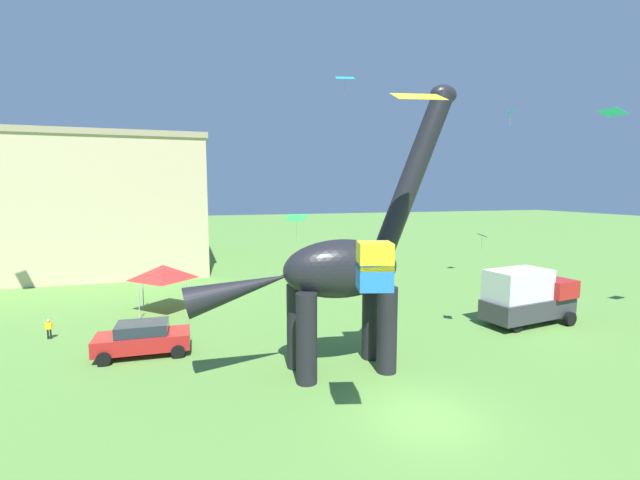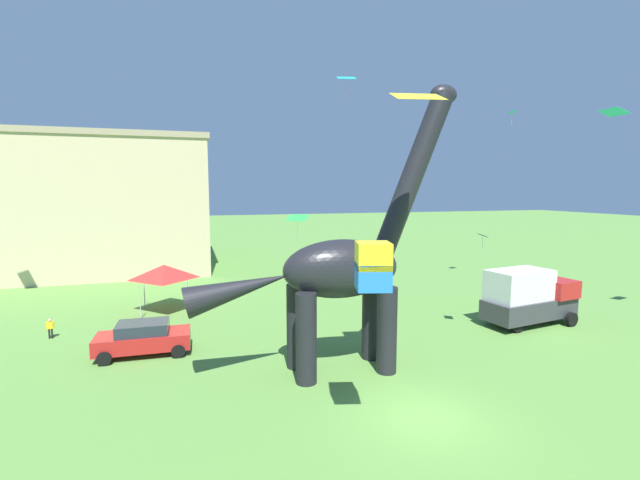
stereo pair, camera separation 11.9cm
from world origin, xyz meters
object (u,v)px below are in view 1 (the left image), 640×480
festival_canopy_tent (163,272)px  kite_mid_right (612,112)px  parked_box_truck (527,296)px  person_strolling_adult (533,284)px  parked_sedan_left (143,338)px  kite_near_low (482,235)px  person_far_spectator (564,296)px  kite_trailing (296,218)px  dinosaur_sculpture (340,269)px  kite_drifting (374,266)px  person_near_flyer (49,327)px  kite_mid_left (345,78)px  kite_high_right (418,96)px  kite_near_high (510,112)px

festival_canopy_tent → kite_mid_right: 28.36m
parked_box_truck → person_strolling_adult: size_ratio=3.38×
parked_sedan_left → kite_near_low: size_ratio=5.27×
person_far_spectator → kite_trailing: size_ratio=0.69×
parked_sedan_left → dinosaur_sculpture: bearing=-26.2°
kite_drifting → kite_mid_right: (18.47, 8.14, 6.60)m
person_near_flyer → kite_trailing: bearing=-123.1°
kite_mid_right → dinosaur_sculpture: bearing=-171.6°
parked_box_truck → kite_mid_left: 23.94m
parked_sedan_left → kite_high_right: (9.90, -7.42, 10.09)m
parked_sedan_left → kite_near_high: (26.04, 6.93, 12.74)m
kite_drifting → kite_near_high: 26.43m
festival_canopy_tent → kite_high_right: size_ratio=1.62×
kite_near_low → person_near_flyer: bearing=164.1°
kite_drifting → dinosaur_sculpture: bearing=80.1°
parked_box_truck → parked_sedan_left: bearing=167.5°
kite_trailing → kite_near_high: (15.33, -6.10, 8.14)m
kite_trailing → kite_near_high: kite_near_high is taller
person_near_flyer → person_strolling_adult: 30.27m
kite_mid_left → parked_box_truck: bearing=-74.7°
kite_high_right → kite_mid_left: 24.94m
person_strolling_adult → festival_canopy_tent: size_ratio=0.55×
kite_mid_right → person_near_flyer: bearing=169.9°
parked_sedan_left → person_near_flyer: size_ratio=4.00×
kite_trailing → kite_near_high: bearing=-21.7°
dinosaur_sculpture → parked_box_truck: 13.04m
kite_mid_left → kite_mid_right: bearing=-60.8°
parked_box_truck → festival_canopy_tent: parked_box_truck is taller
festival_canopy_tent → kite_near_low: kite_near_low is taller
festival_canopy_tent → kite_mid_left: kite_mid_left is taller
festival_canopy_tent → kite_near_high: bearing=-1.0°
kite_trailing → kite_drifting: size_ratio=1.63×
kite_high_right → kite_near_high: kite_near_high is taller
person_near_flyer → festival_canopy_tent: 6.85m
kite_near_low → kite_near_high: 15.53m
person_strolling_adult → kite_mid_right: kite_mid_right is taller
parked_sedan_left → kite_trailing: (10.70, 13.03, 4.61)m
person_near_flyer → kite_high_right: bearing=169.0°
kite_trailing → festival_canopy_tent: bearing=-150.8°
parked_sedan_left → kite_near_high: size_ratio=3.94×
person_far_spectator → kite_near_high: (0.96, 6.78, 12.61)m
kite_high_right → kite_near_high: bearing=41.7°
parked_sedan_left → kite_mid_right: size_ratio=3.02×
dinosaur_sculpture → kite_mid_left: bearing=65.5°
parked_sedan_left → festival_canopy_tent: festival_canopy_tent is taller
person_near_flyer → kite_drifting: bearing=157.8°
person_far_spectator → kite_drifting: size_ratio=1.12×
kite_near_low → kite_near_high: kite_near_high is taller
person_strolling_adult → person_near_flyer: bearing=-3.9°
parked_sedan_left → kite_drifting: bearing=-52.2°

